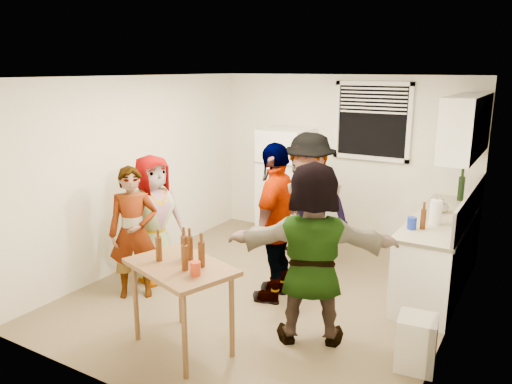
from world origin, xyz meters
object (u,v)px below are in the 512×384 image
Objects in this scene: refrigerator at (286,184)px; beer_bottle_counter at (422,229)px; blue_cup at (411,229)px; red_cup at (196,275)px; guest_back_left at (299,259)px; wine_bottle at (460,201)px; guest_grey at (157,279)px; kettle at (441,213)px; trash_bin at (416,342)px; guest_black at (275,297)px; serving_table at (184,347)px; beer_bottle_table at (202,267)px; guest_orange at (310,338)px; guest_back_right at (307,270)px; guest_stripe at (137,295)px.

refrigerator reaches higher than beer_bottle_counter.
blue_cup is 2.47m from red_cup.
blue_cup is 0.09× the size of guest_back_left.
guest_grey is at bearing -142.57° from wine_bottle.
kettle is at bearing 62.88° from red_cup.
guest_back_left is at bearing -173.75° from kettle.
beer_bottle_counter is 0.14× the size of guest_grey.
beer_bottle_counter reaches higher than kettle.
trash_bin is 1.85m from guest_black.
serving_table is at bearing -79.03° from refrigerator.
wine_bottle is at bearing 92.70° from trash_bin.
beer_bottle_table is at bearing -127.56° from beer_bottle_counter.
guest_orange is at bearing -110.48° from kettle.
beer_bottle_table is 2.40m from guest_back_right.
guest_orange is at bearing -58.63° from guest_back_right.
beer_bottle_counter is 0.12× the size of guest_back_right.
serving_table is (-1.85, -3.49, -0.90)m from wine_bottle.
beer_bottle_table is at bearing 17.41° from serving_table.
refrigerator is 3.40m from beer_bottle_table.
guest_grey is 1.04× the size of guest_back_left.
wine_bottle is 0.18× the size of guest_back_right.
beer_bottle_table is at bearing -105.61° from guest_grey.
trash_bin reaches higher than guest_back_left.
wine_bottle reaches higher than guest_back_right.
beer_bottle_counter is (-0.15, -1.47, 0.00)m from wine_bottle.
wine_bottle reaches higher than guest_black.
guest_orange is at bearing -34.99° from guest_stripe.
blue_cup reaches higher than red_cup.
beer_bottle_table is at bearing -75.58° from refrigerator.
guest_grey reaches higher than guest_stripe.
serving_table is (0.65, -3.35, -0.85)m from refrigerator.
guest_stripe is at bearing -154.10° from beer_bottle_counter.
refrigerator is 2.70m from beer_bottle_counter.
guest_back_right is (-0.04, 2.43, -0.84)m from red_cup.
beer_bottle_counter reaches higher than guest_grey.
kettle is at bearing 57.82° from serving_table.
beer_bottle_counter reaches higher than guest_black.
refrigerator is at bearing 135.73° from trash_bin.
guest_back_right is at bearing 172.82° from guest_black.
wine_bottle is 2.42× the size of blue_cup.
refrigerator is 0.94× the size of guest_back_right.
blue_cup is 1.98m from guest_back_left.
beer_bottle_counter is at bearing -29.63° from refrigerator.
trash_bin is at bearing -44.27° from refrigerator.
red_cup is 0.07× the size of guest_back_right.
blue_cup is 0.08× the size of guest_grey.
wine_bottle reaches higher than trash_bin.
refrigerator is 1.61m from guest_back_right.
trash_bin is 0.27× the size of guest_orange.
beer_bottle_table reaches higher than guest_back_left.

